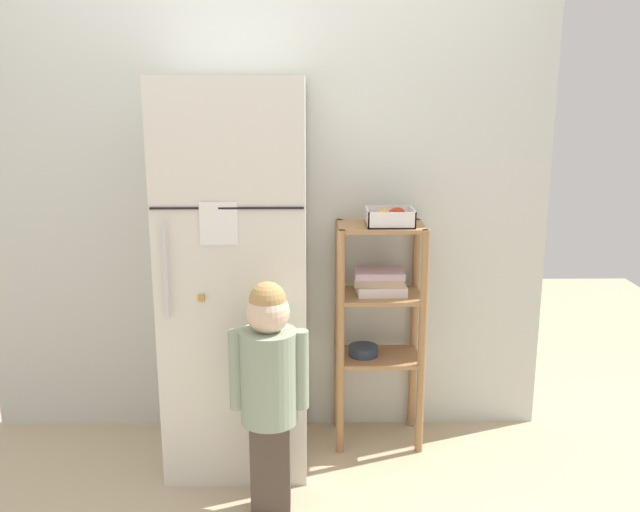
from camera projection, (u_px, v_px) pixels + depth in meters
The scene contains 6 objects.
ground_plane at pixel (264, 455), 3.22m from camera, with size 6.00×6.00×0.00m, color tan.
kitchen_wall_back at pixel (264, 208), 3.28m from camera, with size 2.67×0.03×2.19m, color silver.
refrigerator at pixel (237, 277), 3.04m from camera, with size 0.60×0.59×1.69m.
child_standing at pixel (269, 376), 2.67m from camera, with size 0.31×0.23×0.95m.
pantry_shelf_unit at pixel (378, 308), 3.22m from camera, with size 0.40×0.29×1.05m.
fruit_bin at pixel (392, 217), 3.10m from camera, with size 0.21×0.19×0.08m.
Camera 1 is at (0.22, -2.91, 1.65)m, focal length 39.25 mm.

